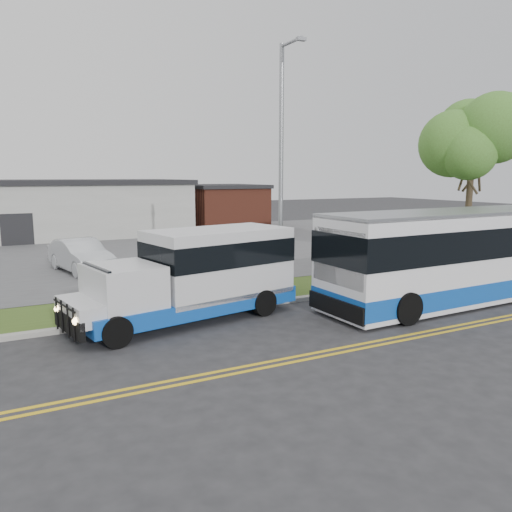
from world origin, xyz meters
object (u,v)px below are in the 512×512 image
tree_east (473,144)px  streetlight_near (282,161)px  parked_car_a (81,255)px  shuttle_bus (199,272)px  transit_bus (467,255)px

tree_east → streetlight_near: streetlight_near is taller
tree_east → parked_car_a: tree_east is taller
tree_east → streetlight_near: bearing=-178.6°
shuttle_bus → transit_bus: transit_bus is taller
shuttle_bus → transit_bus: bearing=-24.3°
transit_bus → parked_car_a: (-12.16, 12.00, -0.84)m
tree_east → transit_bus: (-5.48, -4.61, -4.48)m
shuttle_bus → transit_bus: size_ratio=0.64×
streetlight_near → shuttle_bus: (-4.26, -1.99, -3.68)m
streetlight_near → parked_car_a: streetlight_near is taller
tree_east → transit_bus: size_ratio=0.67×
streetlight_near → parked_car_a: size_ratio=1.99×
transit_bus → parked_car_a: 17.10m
parked_car_a → tree_east: bearing=-35.4°
transit_bus → shuttle_bus: bearing=164.9°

